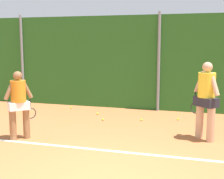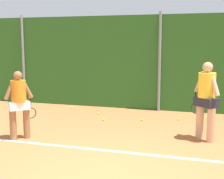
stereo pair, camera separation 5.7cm
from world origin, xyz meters
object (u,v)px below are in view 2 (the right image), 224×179
(player_midcourt, at_px, (206,97))
(tennis_ball_5, at_px, (179,119))
(player_foreground_near, at_px, (19,101))
(tennis_ball_0, at_px, (142,120))
(tennis_ball_4, at_px, (72,107))
(tennis_ball_3, at_px, (98,114))
(tennis_ball_2, at_px, (103,119))

(player_midcourt, distance_m, tennis_ball_5, 2.24)
(player_foreground_near, distance_m, tennis_ball_0, 3.78)
(player_midcourt, xyz_separation_m, tennis_ball_4, (-4.67, 2.55, -1.04))
(tennis_ball_5, bearing_deg, tennis_ball_4, 169.51)
(player_midcourt, bearing_deg, player_foreground_near, 60.53)
(tennis_ball_4, bearing_deg, tennis_ball_5, -10.49)
(player_foreground_near, xyz_separation_m, tennis_ball_5, (3.62, 3.05, -0.91))
(player_midcourt, height_order, tennis_ball_0, player_midcourt)
(player_foreground_near, distance_m, tennis_ball_5, 4.81)
(tennis_ball_3, distance_m, tennis_ball_4, 1.42)
(tennis_ball_0, bearing_deg, tennis_ball_2, -165.80)
(tennis_ball_0, bearing_deg, tennis_ball_3, 164.32)
(tennis_ball_2, bearing_deg, tennis_ball_3, 120.18)
(player_foreground_near, xyz_separation_m, player_midcourt, (4.40, 1.22, 0.13))
(tennis_ball_0, distance_m, tennis_ball_3, 1.63)
(player_midcourt, xyz_separation_m, tennis_ball_2, (-3.00, 1.14, -1.04))
(tennis_ball_2, distance_m, tennis_ball_3, 0.85)
(tennis_ball_4, relative_size, tennis_ball_5, 1.00)
(player_foreground_near, distance_m, tennis_ball_2, 2.89)
(tennis_ball_0, distance_m, tennis_ball_2, 1.18)
(tennis_ball_4, bearing_deg, player_midcourt, -28.59)
(tennis_ball_3, bearing_deg, tennis_ball_0, -15.68)
(player_foreground_near, relative_size, tennis_ball_5, 25.64)
(player_midcourt, bearing_deg, tennis_ball_2, 24.24)
(player_midcourt, distance_m, tennis_ball_2, 3.37)
(player_foreground_near, relative_size, tennis_ball_0, 25.64)
(tennis_ball_4, bearing_deg, tennis_ball_0, -21.65)
(tennis_ball_4, distance_m, tennis_ball_5, 3.96)
(tennis_ball_3, bearing_deg, player_midcourt, -28.63)
(player_foreground_near, height_order, tennis_ball_5, player_foreground_near)
(tennis_ball_2, relative_size, tennis_ball_4, 1.00)
(tennis_ball_0, height_order, tennis_ball_5, same)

